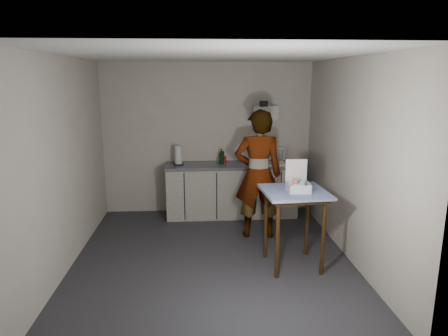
{
  "coord_description": "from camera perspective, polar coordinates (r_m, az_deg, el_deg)",
  "views": [
    {
      "loc": [
        -0.17,
        -4.9,
        2.34
      ],
      "look_at": [
        0.19,
        0.45,
        1.12
      ],
      "focal_mm": 32.0,
      "sensor_mm": 36.0,
      "label": 1
    }
  ],
  "objects": [
    {
      "name": "ground",
      "position": [
        5.43,
        -1.68,
        -12.75
      ],
      "size": [
        4.0,
        4.0,
        0.0
      ],
      "primitive_type": "plane",
      "color": "#2B2B30",
      "rests_on": "ground"
    },
    {
      "name": "wall_back",
      "position": [
        6.97,
        -2.38,
        4.18
      ],
      "size": [
        3.6,
        0.02,
        2.6
      ],
      "primitive_type": "cube",
      "color": "beige",
      "rests_on": "ground"
    },
    {
      "name": "wall_right",
      "position": [
        5.38,
        17.65,
        1.03
      ],
      "size": [
        0.02,
        4.0,
        2.6
      ],
      "primitive_type": "cube",
      "color": "beige",
      "rests_on": "ground"
    },
    {
      "name": "wall_left",
      "position": [
        5.26,
        -21.66,
        0.47
      ],
      "size": [
        0.02,
        4.0,
        2.6
      ],
      "primitive_type": "cube",
      "color": "beige",
      "rests_on": "ground"
    },
    {
      "name": "ceiling",
      "position": [
        4.91,
        -1.89,
        15.76
      ],
      "size": [
        3.6,
        4.0,
        0.01
      ],
      "primitive_type": "cube",
      "color": "white",
      "rests_on": "wall_back"
    },
    {
      "name": "kitchen_counter",
      "position": [
        6.89,
        1.08,
        -3.34
      ],
      "size": [
        2.24,
        0.62,
        0.91
      ],
      "color": "black",
      "rests_on": "ground"
    },
    {
      "name": "wall_shelf",
      "position": [
        6.94,
        5.95,
        7.81
      ],
      "size": [
        0.42,
        0.18,
        0.37
      ],
      "color": "silver",
      "rests_on": "ground"
    },
    {
      "name": "side_table",
      "position": [
        5.0,
        10.01,
        -4.59
      ],
      "size": [
        0.82,
        0.82,
        0.99
      ],
      "rotation": [
        0.0,
        0.0,
        0.07
      ],
      "color": "#371E0C",
      "rests_on": "ground"
    },
    {
      "name": "standing_man",
      "position": [
        5.87,
        4.91,
        -0.92
      ],
      "size": [
        0.71,
        0.48,
        1.91
      ],
      "primitive_type": "imported",
      "rotation": [
        0.0,
        0.0,
        3.11
      ],
      "color": "#B2A593",
      "rests_on": "ground"
    },
    {
      "name": "soap_bottle",
      "position": [
        6.74,
        -0.37,
        1.67
      ],
      "size": [
        0.14,
        0.14,
        0.26
      ],
      "primitive_type": "imported",
      "rotation": [
        0.0,
        0.0,
        0.69
      ],
      "color": "black",
      "rests_on": "kitchen_counter"
    },
    {
      "name": "soda_can",
      "position": [
        6.79,
        0.02,
        1.18
      ],
      "size": [
        0.07,
        0.07,
        0.13
      ],
      "primitive_type": "cylinder",
      "color": "red",
      "rests_on": "kitchen_counter"
    },
    {
      "name": "dark_bottle",
      "position": [
        6.72,
        -0.25,
        1.48
      ],
      "size": [
        0.07,
        0.07,
        0.23
      ],
      "primitive_type": "cylinder",
      "color": "black",
      "rests_on": "kitchen_counter"
    },
    {
      "name": "paper_towel",
      "position": [
        6.74,
        -6.54,
        1.75
      ],
      "size": [
        0.18,
        0.18,
        0.32
      ],
      "color": "black",
      "rests_on": "kitchen_counter"
    },
    {
      "name": "dish_rack",
      "position": [
        6.82,
        6.94,
        1.15
      ],
      "size": [
        0.42,
        0.32,
        0.3
      ],
      "color": "white",
      "rests_on": "kitchen_counter"
    },
    {
      "name": "bakery_box",
      "position": [
        4.93,
        10.51,
        -2.33
      ],
      "size": [
        0.27,
        0.28,
        0.37
      ],
      "rotation": [
        0.0,
        0.0,
        -0.01
      ],
      "color": "silver",
      "rests_on": "side_table"
    }
  ]
}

